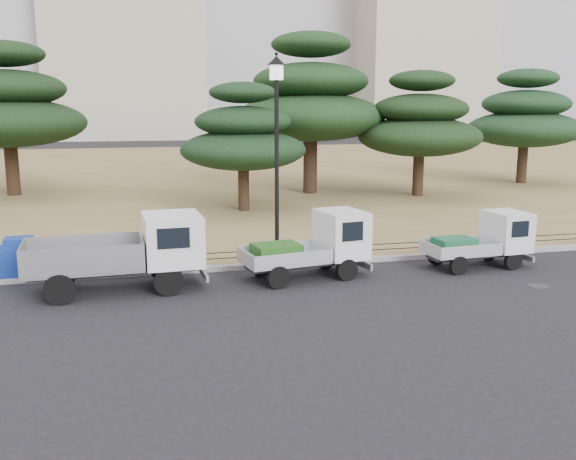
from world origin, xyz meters
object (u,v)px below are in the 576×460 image
object	(u,v)px
truck_kei_front	(314,245)
truck_kei_rear	(484,240)
truck_large	(126,250)
street_lamp	(277,125)
tarp_pile	(10,259)

from	to	relation	value
truck_kei_front	truck_kei_rear	world-z (taller)	truck_kei_front
truck_large	street_lamp	distance (m)	5.92
truck_kei_rear	street_lamp	distance (m)	7.41
truck_kei_front	truck_kei_rear	size ratio (longest dim) A/B	1.14
truck_large	street_lamp	bearing A→B (deg)	18.07
truck_kei_front	tarp_pile	size ratio (longest dim) A/B	2.25
truck_kei_rear	street_lamp	world-z (taller)	street_lamp
truck_large	truck_kei_front	distance (m)	5.35
truck_large	truck_kei_rear	distance (m)	10.86
tarp_pile	truck_kei_front	bearing A→B (deg)	-12.12
truck_kei_rear	truck_large	bearing A→B (deg)	175.90
street_lamp	tarp_pile	size ratio (longest dim) A/B	3.68
truck_kei_front	truck_large	bearing A→B (deg)	171.33
street_lamp	truck_large	bearing A→B (deg)	-158.85
truck_kei_rear	truck_kei_front	bearing A→B (deg)	175.05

